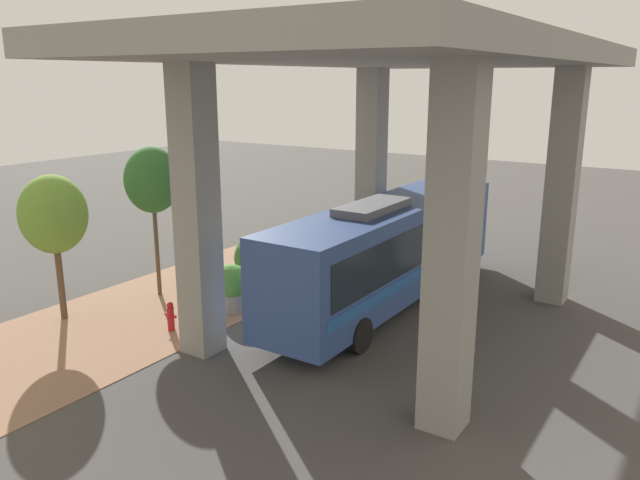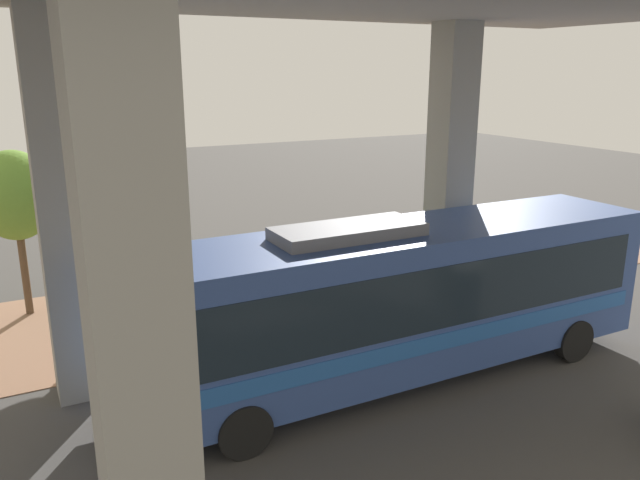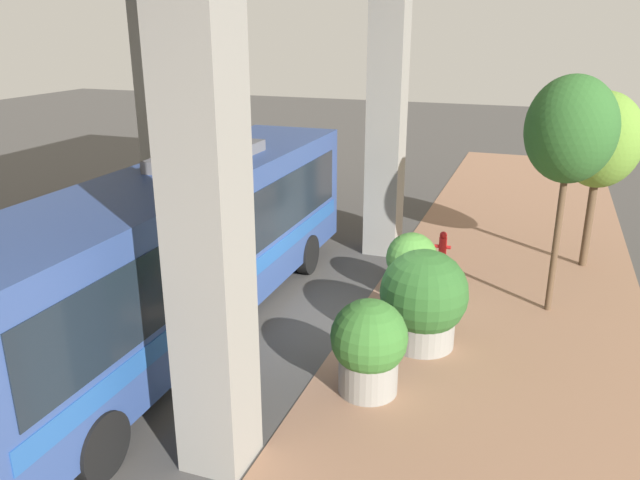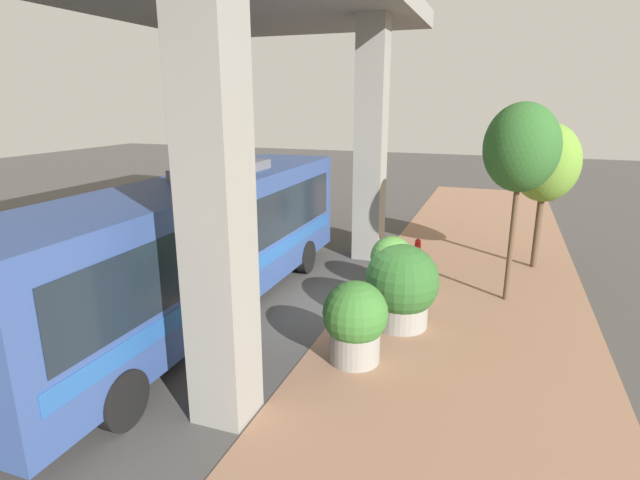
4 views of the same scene
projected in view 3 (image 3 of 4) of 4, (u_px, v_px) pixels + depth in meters
name	position (u px, v px, depth m)	size (l,w,h in m)	color
ground_plane	(350.00, 325.00, 13.16)	(80.00, 80.00, 0.00)	#474442
sidewalk_strip	(496.00, 349.00, 12.20)	(6.00, 40.00, 0.02)	#936B51
bus	(183.00, 243.00, 12.24)	(2.55, 11.95, 3.59)	#334C8C
fire_hydrant	(443.00, 248.00, 16.38)	(0.42, 0.20, 0.90)	#B21919
planter_front	(411.00, 265.00, 14.37)	(1.18, 1.18, 1.53)	gray
planter_middle	(423.00, 299.00, 12.06)	(1.71, 1.71, 1.98)	gray
planter_back	(369.00, 346.00, 10.51)	(1.31, 1.31, 1.71)	gray
street_tree_near	(601.00, 141.00, 15.34)	(1.99, 1.99, 4.52)	brown
street_tree_far	(571.00, 131.00, 12.57)	(1.83, 1.83, 5.11)	brown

